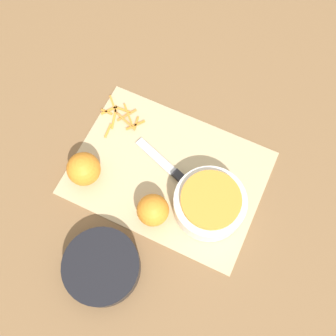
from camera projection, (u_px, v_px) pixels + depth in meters
ground_plane at (168, 173)px, 0.99m from camera, size 4.00×4.00×0.00m
cutting_board at (168, 173)px, 0.99m from camera, size 0.47×0.34×0.01m
bowl_speckled at (210, 203)px, 0.92m from camera, size 0.17×0.17×0.07m
bowl_dark at (102, 267)px, 0.89m from camera, size 0.17×0.17×0.05m
knife at (182, 179)px, 0.98m from camera, size 0.22×0.10×0.02m
orange_left at (84, 169)px, 0.95m from camera, size 0.08×0.08×0.08m
orange_right at (153, 210)px, 0.91m from camera, size 0.08×0.08×0.08m
peel_pile at (121, 117)px, 1.04m from camera, size 0.12×0.12×0.01m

